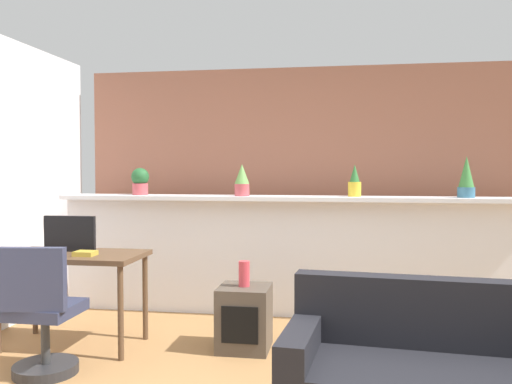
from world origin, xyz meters
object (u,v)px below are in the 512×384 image
potted_plant_1 (242,180)px  side_cube_shelf (244,318)px  book_on_desk (85,253)px  tv_monitor (70,234)px  vase_on_shelf (244,274)px  desk (74,264)px  office_chair (42,321)px  potted_plant_2 (355,183)px  potted_plant_3 (466,178)px  potted_plant_0 (140,181)px

potted_plant_1 → side_cube_shelf: 1.45m
potted_plant_1 → book_on_desk: 1.66m
tv_monitor → vase_on_shelf: bearing=2.3°
potted_plant_1 → desk: size_ratio=0.28×
tv_monitor → book_on_desk: (0.23, -0.18, -0.13)m
desk → side_cube_shelf: 1.43m
potted_plant_1 → desk: potted_plant_1 is taller
tv_monitor → potted_plant_1: bearing=39.2°
desk → office_chair: (0.10, -0.63, -0.28)m
potted_plant_1 → potted_plant_2: 1.07m
book_on_desk → potted_plant_2: bearing=31.2°
potted_plant_1 → potted_plant_3: potted_plant_3 is taller
potted_plant_2 → book_on_desk: size_ratio=1.94×
tv_monitor → side_cube_shelf: size_ratio=0.87×
desk → tv_monitor: tv_monitor is taller
potted_plant_3 → tv_monitor: potted_plant_3 is taller
potted_plant_3 → desk: potted_plant_3 is taller
potted_plant_0 → vase_on_shelf: 1.76m
potted_plant_1 → vase_on_shelf: size_ratio=1.55×
potted_plant_3 → office_chair: potted_plant_3 is taller
potted_plant_0 → potted_plant_2: 2.13m
potted_plant_1 → potted_plant_2: potted_plant_1 is taller
side_cube_shelf → book_on_desk: bearing=-169.1°
tv_monitor → potted_plant_3: bearing=17.7°
potted_plant_3 → book_on_desk: (-3.08, -1.24, -0.58)m
potted_plant_2 → side_cube_shelf: bearing=-130.3°
desk → vase_on_shelf: (1.36, 0.14, -0.07)m
side_cube_shelf → potted_plant_3: bearing=28.2°
potted_plant_0 → desk: size_ratio=0.25×
desk → side_cube_shelf: desk is taller
potted_plant_2 → tv_monitor: potted_plant_2 is taller
potted_plant_1 → desk: bearing=-136.9°
potted_plant_0 → side_cube_shelf: potted_plant_0 is taller
potted_plant_0 → desk: bearing=-95.4°
potted_plant_2 → potted_plant_3: bearing=-1.4°
potted_plant_2 → office_chair: potted_plant_2 is taller
tv_monitor → book_on_desk: tv_monitor is taller
potted_plant_2 → potted_plant_3: (1.00, -0.02, 0.05)m
potted_plant_3 → vase_on_shelf: 2.25m
potted_plant_2 → office_chair: bearing=-140.0°
book_on_desk → potted_plant_0: bearing=91.9°
side_cube_shelf → desk: bearing=-174.5°
potted_plant_0 → side_cube_shelf: bearing=-39.3°
potted_plant_2 → tv_monitor: size_ratio=0.70×
office_chair → side_cube_shelf: size_ratio=1.82×
tv_monitor → vase_on_shelf: tv_monitor is taller
potted_plant_2 → book_on_desk: (-2.08, -1.26, -0.53)m
office_chair → book_on_desk: (0.05, 0.53, 0.38)m
potted_plant_1 → vase_on_shelf: bearing=-78.4°
potted_plant_1 → book_on_desk: size_ratio=1.97×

